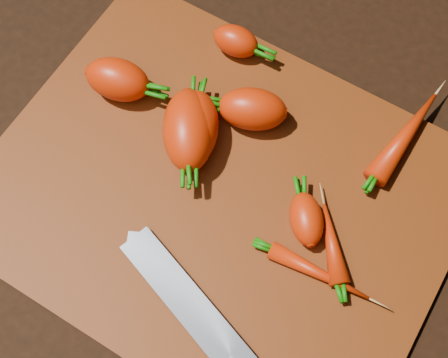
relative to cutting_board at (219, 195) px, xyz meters
The scene contains 12 objects.
ground 0.01m from the cutting_board, ahead, with size 2.00×2.00×0.01m, color black.
cutting_board is the anchor object (origin of this frame).
carrot_0 0.18m from the cutting_board, 163.14° to the left, with size 0.08×0.05×0.05m, color red.
carrot_1 0.08m from the cutting_board, 149.59° to the left, with size 0.10×0.06×0.06m, color red.
carrot_2 0.08m from the cutting_board, 142.81° to the left, with size 0.09×0.05×0.05m, color red.
carrot_3 0.10m from the cutting_board, 98.92° to the left, with size 0.08×0.05×0.05m, color red.
carrot_4 0.19m from the cutting_board, 115.28° to the left, with size 0.06×0.04×0.04m, color red.
carrot_5 0.10m from the cutting_board, ahead, with size 0.06×0.04×0.04m, color red.
carrot_6 0.22m from the cutting_board, 48.00° to the left, with size 0.13×0.03×0.03m, color red.
carrot_7 0.14m from the cutting_board, 11.10° to the right, with size 0.11×0.02×0.02m, color red.
carrot_8 0.13m from the cutting_board, ahead, with size 0.09×0.02×0.02m, color red.
knife 0.15m from the cutting_board, 64.38° to the right, with size 0.31×0.13×0.02m.
Camera 1 is at (0.14, -0.21, 0.65)m, focal length 50.00 mm.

